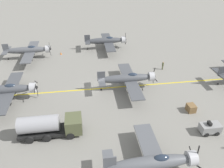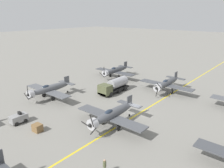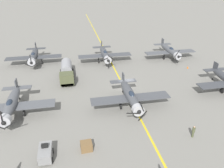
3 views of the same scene
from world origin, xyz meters
TOP-DOWN VIEW (x-y plane):
  - ground_plane at (0.00, 0.00)m, footprint 400.00×400.00m
  - taxiway_stripe at (0.00, 0.00)m, footprint 0.30×160.00m
  - airplane_near_center at (1.39, -14.17)m, footprint 12.00×9.98m
  - airplane_mid_right at (17.78, 4.34)m, footprint 12.00×9.98m
  - airplane_near_right at (17.09, -15.91)m, footprint 12.00×9.98m
  - airplane_mid_center at (0.68, 5.23)m, footprint 12.00×9.98m
  - fuel_tanker at (10.03, -6.72)m, footprint 2.68×8.00m
  - tow_tractor at (12.61, 13.65)m, footprint 1.57×2.60m
  - ground_crew_walking at (-5.27, 13.56)m, footprint 0.37×0.37m
  - supply_crate_by_tanker at (8.06, 13.25)m, footprint 1.39×1.17m

SIDE VIEW (x-z plane):
  - ground_plane at x=0.00m, z-range 0.00..0.00m
  - taxiway_stripe at x=0.00m, z-range 0.00..0.01m
  - supply_crate_by_tanker at x=8.06m, z-range 0.00..1.11m
  - tow_tractor at x=12.61m, z-range -0.11..1.69m
  - ground_crew_walking at x=-5.27m, z-range 0.08..1.77m
  - fuel_tanker at x=10.03m, z-range 0.02..3.00m
  - airplane_mid_right at x=17.78m, z-range 0.11..3.91m
  - airplane_near_center at x=1.39m, z-range 0.19..3.84m
  - airplane_near_right at x=17.09m, z-range 0.11..3.91m
  - airplane_mid_center at x=0.68m, z-range 0.16..3.86m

